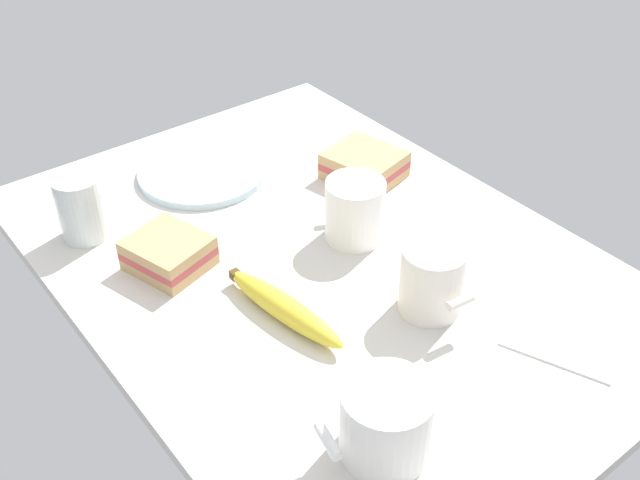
{
  "coord_description": "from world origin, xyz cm",
  "views": [
    {
      "loc": [
        -63.82,
        50.02,
        66.26
      ],
      "look_at": [
        0.0,
        0.0,
        5.0
      ],
      "focal_mm": 42.23,
      "sensor_mm": 36.0,
      "label": 1
    }
  ],
  "objects_px": {
    "coffee_mug_spare": "(386,421)",
    "sandwich_main": "(169,253)",
    "coffee_mug_milky": "(432,279)",
    "banana": "(284,308)",
    "plate_of_food": "(203,171)",
    "sandwich_side": "(364,165)",
    "coffee_mug_black": "(355,209)",
    "paper_napkin": "(568,329)",
    "glass_of_milk": "(82,210)"
  },
  "relations": [
    {
      "from": "coffee_mug_spare",
      "to": "sandwich_main",
      "type": "bearing_deg",
      "value": 3.67
    },
    {
      "from": "plate_of_food",
      "to": "coffee_mug_black",
      "type": "height_order",
      "value": "coffee_mug_black"
    },
    {
      "from": "coffee_mug_milky",
      "to": "banana",
      "type": "height_order",
      "value": "coffee_mug_milky"
    },
    {
      "from": "sandwich_main",
      "to": "plate_of_food",
      "type": "bearing_deg",
      "value": -41.86
    },
    {
      "from": "coffee_mug_black",
      "to": "coffee_mug_spare",
      "type": "xyz_separation_m",
      "value": [
        -0.3,
        0.21,
        -0.0
      ]
    },
    {
      "from": "coffee_mug_milky",
      "to": "coffee_mug_spare",
      "type": "bearing_deg",
      "value": 123.58
    },
    {
      "from": "coffee_mug_black",
      "to": "glass_of_milk",
      "type": "distance_m",
      "value": 0.38
    },
    {
      "from": "plate_of_food",
      "to": "banana",
      "type": "bearing_deg",
      "value": 165.1
    },
    {
      "from": "coffee_mug_black",
      "to": "sandwich_main",
      "type": "distance_m",
      "value": 0.26
    },
    {
      "from": "coffee_mug_black",
      "to": "coffee_mug_milky",
      "type": "distance_m",
      "value": 0.18
    },
    {
      "from": "coffee_mug_spare",
      "to": "glass_of_milk",
      "type": "relative_size",
      "value": 1.26
    },
    {
      "from": "sandwich_side",
      "to": "paper_napkin",
      "type": "distance_m",
      "value": 0.42
    },
    {
      "from": "coffee_mug_milky",
      "to": "sandwich_main",
      "type": "xyz_separation_m",
      "value": [
        0.28,
        0.22,
        -0.03
      ]
    },
    {
      "from": "coffee_mug_black",
      "to": "sandwich_side",
      "type": "height_order",
      "value": "coffee_mug_black"
    },
    {
      "from": "sandwich_main",
      "to": "coffee_mug_milky",
      "type": "bearing_deg",
      "value": -142.0
    },
    {
      "from": "plate_of_food",
      "to": "banana",
      "type": "distance_m",
      "value": 0.36
    },
    {
      "from": "glass_of_milk",
      "to": "paper_napkin",
      "type": "bearing_deg",
      "value": -145.16
    },
    {
      "from": "plate_of_food",
      "to": "sandwich_side",
      "type": "xyz_separation_m",
      "value": [
        -0.16,
        -0.2,
        0.02
      ]
    },
    {
      "from": "sandwich_side",
      "to": "paper_napkin",
      "type": "xyz_separation_m",
      "value": [
        -0.42,
        0.03,
        -0.02
      ]
    },
    {
      "from": "plate_of_food",
      "to": "glass_of_milk",
      "type": "xyz_separation_m",
      "value": [
        -0.04,
        0.21,
        0.04
      ]
    },
    {
      "from": "coffee_mug_spare",
      "to": "coffee_mug_black",
      "type": "bearing_deg",
      "value": -35.37
    },
    {
      "from": "sandwich_main",
      "to": "glass_of_milk",
      "type": "height_order",
      "value": "glass_of_milk"
    },
    {
      "from": "coffee_mug_black",
      "to": "sandwich_side",
      "type": "bearing_deg",
      "value": -45.9
    },
    {
      "from": "glass_of_milk",
      "to": "coffee_mug_black",
      "type": "bearing_deg",
      "value": -128.55
    },
    {
      "from": "coffee_mug_spare",
      "to": "glass_of_milk",
      "type": "height_order",
      "value": "glass_of_milk"
    },
    {
      "from": "coffee_mug_spare",
      "to": "banana",
      "type": "distance_m",
      "value": 0.23
    },
    {
      "from": "sandwich_side",
      "to": "paper_napkin",
      "type": "relative_size",
      "value": 0.97
    },
    {
      "from": "paper_napkin",
      "to": "banana",
      "type": "bearing_deg",
      "value": 48.19
    },
    {
      "from": "coffee_mug_black",
      "to": "glass_of_milk",
      "type": "relative_size",
      "value": 1.11
    },
    {
      "from": "coffee_mug_black",
      "to": "coffee_mug_milky",
      "type": "bearing_deg",
      "value": 172.41
    },
    {
      "from": "banana",
      "to": "paper_napkin",
      "type": "distance_m",
      "value": 0.35
    },
    {
      "from": "sandwich_main",
      "to": "coffee_mug_black",
      "type": "bearing_deg",
      "value": -113.12
    },
    {
      "from": "sandwich_side",
      "to": "banana",
      "type": "xyz_separation_m",
      "value": [
        -0.19,
        0.29,
        -0.01
      ]
    },
    {
      "from": "glass_of_milk",
      "to": "banana",
      "type": "relative_size",
      "value": 0.49
    },
    {
      "from": "plate_of_food",
      "to": "paper_napkin",
      "type": "height_order",
      "value": "plate_of_food"
    },
    {
      "from": "coffee_mug_black",
      "to": "banana",
      "type": "relative_size",
      "value": 0.54
    },
    {
      "from": "banana",
      "to": "coffee_mug_spare",
      "type": "bearing_deg",
      "value": 170.93
    },
    {
      "from": "coffee_mug_black",
      "to": "glass_of_milk",
      "type": "bearing_deg",
      "value": 51.45
    },
    {
      "from": "coffee_mug_milky",
      "to": "paper_napkin",
      "type": "bearing_deg",
      "value": -141.89
    },
    {
      "from": "plate_of_food",
      "to": "sandwich_side",
      "type": "bearing_deg",
      "value": -129.7
    },
    {
      "from": "coffee_mug_spare",
      "to": "paper_napkin",
      "type": "xyz_separation_m",
      "value": [
        -0.01,
        -0.3,
        -0.04
      ]
    },
    {
      "from": "sandwich_side",
      "to": "coffee_mug_black",
      "type": "bearing_deg",
      "value": 134.1
    },
    {
      "from": "glass_of_milk",
      "to": "plate_of_food",
      "type": "bearing_deg",
      "value": -79.96
    },
    {
      "from": "coffee_mug_black",
      "to": "paper_napkin",
      "type": "relative_size",
      "value": 0.8
    },
    {
      "from": "sandwich_side",
      "to": "sandwich_main",
      "type": "bearing_deg",
      "value": 91.39
    },
    {
      "from": "paper_napkin",
      "to": "coffee_mug_black",
      "type": "bearing_deg",
      "value": 14.92
    },
    {
      "from": "coffee_mug_milky",
      "to": "banana",
      "type": "xyz_separation_m",
      "value": [
        0.1,
        0.15,
        -0.03
      ]
    },
    {
      "from": "coffee_mug_milky",
      "to": "glass_of_milk",
      "type": "bearing_deg",
      "value": 33.71
    },
    {
      "from": "coffee_mug_milky",
      "to": "paper_napkin",
      "type": "distance_m",
      "value": 0.18
    },
    {
      "from": "coffee_mug_spare",
      "to": "plate_of_food",
      "type": "bearing_deg",
      "value": -12.66
    }
  ]
}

